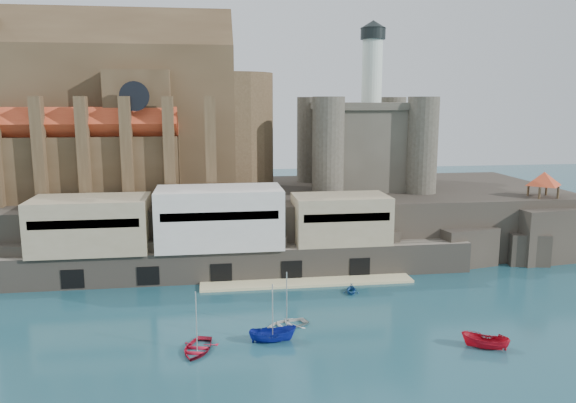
# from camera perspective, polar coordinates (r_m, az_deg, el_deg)

# --- Properties ---
(ground) EXTENTS (300.00, 300.00, 0.00)m
(ground) POSITION_cam_1_polar(r_m,az_deg,el_deg) (63.15, 3.05, -13.52)
(ground) COLOR #17414E
(ground) RESTS_ON ground
(promontory) EXTENTS (100.00, 36.00, 10.00)m
(promontory) POSITION_cam_1_polar(r_m,az_deg,el_deg) (98.83, -1.42, -1.71)
(promontory) COLOR black
(promontory) RESTS_ON ground
(quay) EXTENTS (70.00, 12.00, 13.05)m
(quay) POSITION_cam_1_polar(r_m,az_deg,el_deg) (82.06, -7.06, -3.47)
(quay) COLOR #6A6255
(quay) RESTS_ON ground
(church) EXTENTS (47.00, 25.93, 30.51)m
(church) POSITION_cam_1_polar(r_m,az_deg,el_deg) (99.38, -15.62, 7.99)
(church) COLOR #453320
(church) RESTS_ON promontory
(castle_keep) EXTENTS (21.20, 21.20, 29.30)m
(castle_keep) POSITION_cam_1_polar(r_m,az_deg,el_deg) (101.75, 7.62, 6.17)
(castle_keep) COLOR #433F34
(castle_keep) RESTS_ON promontory
(rock_outcrop) EXTENTS (14.50, 10.50, 8.70)m
(rock_outcrop) POSITION_cam_1_polar(r_m,az_deg,el_deg) (100.55, 24.23, -2.96)
(rock_outcrop) COLOR black
(rock_outcrop) RESTS_ON ground
(pavilion) EXTENTS (6.40, 6.40, 5.40)m
(pavilion) POSITION_cam_1_polar(r_m,az_deg,el_deg) (99.19, 24.55, 1.97)
(pavilion) COLOR #453320
(pavilion) RESTS_ON rock_outcrop
(boat_0) EXTENTS (4.15, 2.18, 5.59)m
(boat_0) POSITION_cam_1_polar(r_m,az_deg,el_deg) (60.57, -9.21, -14.73)
(boat_0) COLOR #AD122A
(boat_0) RESTS_ON ground
(boat_2) EXTENTS (2.00, 1.95, 5.12)m
(boat_2) POSITION_cam_1_polar(r_m,az_deg,el_deg) (61.93, -1.57, -14.01)
(boat_2) COLOR navy
(boat_2) RESTS_ON ground
(boat_5) EXTENTS (2.48, 2.46, 4.85)m
(boat_5) POSITION_cam_1_polar(r_m,az_deg,el_deg) (63.81, 19.37, -13.86)
(boat_5) COLOR #B40E20
(boat_5) RESTS_ON ground
(boat_6) EXTENTS (2.10, 3.72, 5.00)m
(boat_6) POSITION_cam_1_polar(r_m,az_deg,el_deg) (65.76, -0.13, -12.51)
(boat_6) COLOR silver
(boat_6) RESTS_ON ground
(boat_7) EXTENTS (2.96, 2.23, 3.06)m
(boat_7) POSITION_cam_1_polar(r_m,az_deg,el_deg) (76.68, 6.43, -9.18)
(boat_7) COLOR #235A9F
(boat_7) RESTS_ON ground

